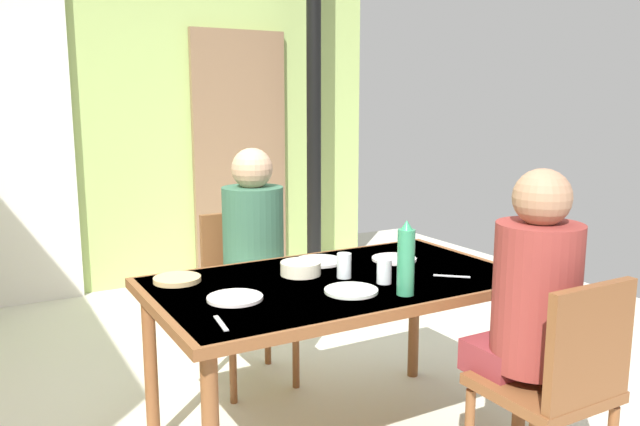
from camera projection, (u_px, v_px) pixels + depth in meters
name	position (u px, v px, depth m)	size (l,w,h in m)	color
wall_back	(103.00, 101.00, 4.70)	(4.47, 0.10, 2.88)	#A8C36B
door_wooden	(240.00, 155.00, 5.22)	(0.80, 0.05, 2.00)	#876549
stove_pipe_column	(314.00, 101.00, 5.18)	(0.12, 0.12, 2.88)	black
curtain_panel	(3.00, 135.00, 4.32)	(0.90, 0.03, 2.42)	white
dining_table	(338.00, 294.00, 2.61)	(1.52, 0.88, 0.72)	brown
chair_near_diner	(559.00, 383.00, 2.16)	(0.40, 0.40, 0.87)	brown
chair_far_diner	(245.00, 286.00, 3.27)	(0.40, 0.40, 0.87)	brown
person_near_diner	(533.00, 292.00, 2.22)	(0.30, 0.37, 0.77)	maroon
person_far_diner	(254.00, 237.00, 3.11)	(0.30, 0.37, 0.77)	#3C6B50
water_bottle_green_near	(406.00, 260.00, 2.36)	(0.07, 0.07, 0.29)	#379264
serving_bowl_center	(301.00, 268.00, 2.65)	(0.17, 0.17, 0.06)	#F0E4C4
dinner_plate_near_left	(351.00, 291.00, 2.41)	(0.21, 0.21, 0.01)	white
dinner_plate_near_right	(394.00, 259.00, 2.89)	(0.20, 0.20, 0.01)	white
dinner_plate_far_center	(235.00, 298.00, 2.32)	(0.21, 0.21, 0.01)	white
dinner_plate_far_side	(318.00, 261.00, 2.85)	(0.22, 0.22, 0.01)	silver
drinking_glass_by_near_diner	(344.00, 266.00, 2.60)	(0.06, 0.06, 0.10)	silver
drinking_glass_by_far_diner	(384.00, 271.00, 2.52)	(0.06, 0.06, 0.10)	silver
bread_plate_sliced	(177.00, 279.00, 2.55)	(0.19, 0.19, 0.02)	#DBB77A
cutlery_knife_near	(452.00, 276.00, 2.63)	(0.15, 0.02, 0.00)	silver
cutlery_fork_near	(221.00, 323.00, 2.07)	(0.15, 0.02, 0.00)	silver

